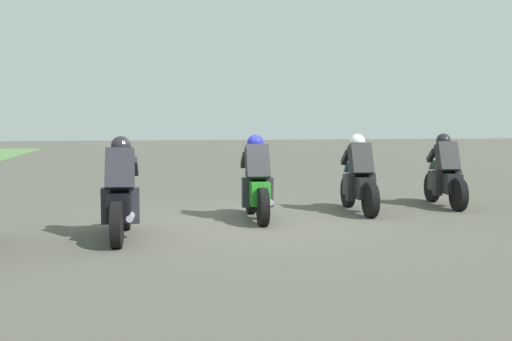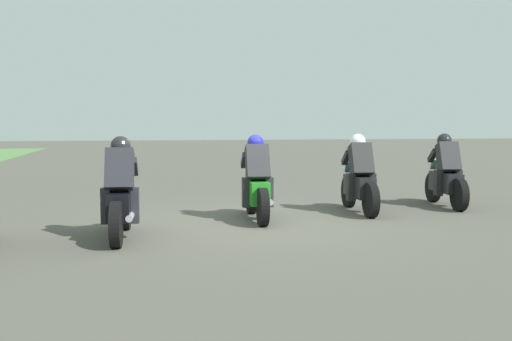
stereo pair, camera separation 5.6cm
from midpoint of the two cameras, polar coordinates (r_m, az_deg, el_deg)
name	(u,v)px [view 2 (the right image)]	position (r m, az deg, el deg)	size (l,w,h in m)	color
ground_plane	(256,222)	(9.90, 0.15, -5.17)	(120.00, 120.00, 0.00)	#4F4D43
rider_lane_a	(446,176)	(12.42, 18.58, -0.55)	(2.03, 0.61, 1.51)	black
rider_lane_b	(359,180)	(11.14, 10.43, -0.94)	(2.04, 0.57, 1.51)	black
rider_lane_c	(257,185)	(10.10, 0.23, -1.41)	(2.04, 0.56, 1.51)	black
rider_lane_d	(121,196)	(8.64, -13.18, -2.52)	(2.04, 0.56, 1.51)	black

